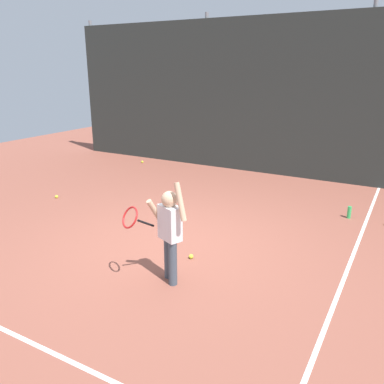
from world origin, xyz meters
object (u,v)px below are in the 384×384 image
water_bottle (349,212)px  tennis_ball_2 (191,256)px  tennis_player (168,228)px  tennis_ball_4 (142,162)px  tennis_ball_0 (57,197)px

water_bottle → tennis_ball_2: water_bottle is taller
water_bottle → tennis_ball_2: (-1.71, -2.80, -0.08)m
water_bottle → tennis_ball_2: bearing=-121.4°
tennis_player → tennis_ball_4: (-4.21, 5.17, -0.69)m
water_bottle → tennis_ball_0: (-5.53, -1.79, -0.08)m
tennis_ball_0 → tennis_ball_2: 3.94m
tennis_ball_4 → water_bottle: bearing=-16.1°
tennis_ball_2 → tennis_ball_4: same height
tennis_ball_2 → tennis_ball_4: size_ratio=1.00×
water_bottle → tennis_ball_0: bearing=-162.0°
tennis_ball_0 → tennis_ball_4: same height
tennis_ball_0 → tennis_player: bearing=-23.5°
tennis_ball_2 → tennis_player: bearing=-85.1°
tennis_ball_2 → tennis_ball_4: (-4.15, 4.49, 0.00)m
tennis_player → tennis_ball_0: 4.28m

